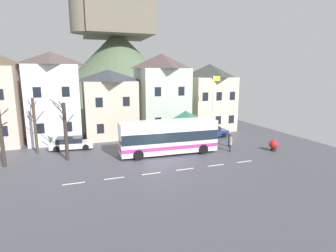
# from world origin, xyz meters

# --- Properties ---
(ground_plane) EXTENTS (40.00, 60.00, 0.07)m
(ground_plane) POSITION_xyz_m (0.00, -0.00, -0.03)
(ground_plane) COLOR #484851
(townhouse_01) EXTENTS (5.72, 5.35, 10.51)m
(townhouse_01) POSITION_xyz_m (-9.25, 11.64, 5.25)
(townhouse_01) COLOR white
(townhouse_01) RESTS_ON ground_plane
(townhouse_02) EXTENTS (6.29, 6.67, 8.53)m
(townhouse_02) POSITION_xyz_m (-2.74, 12.30, 4.26)
(townhouse_02) COLOR beige
(townhouse_02) RESTS_ON ground_plane
(townhouse_03) EXTENTS (6.25, 6.53, 10.64)m
(townhouse_03) POSITION_xyz_m (4.35, 12.23, 5.32)
(townhouse_03) COLOR beige
(townhouse_03) RESTS_ON ground_plane
(townhouse_04) EXTENTS (6.18, 5.88, 9.35)m
(townhouse_04) POSITION_xyz_m (11.39, 11.91, 4.68)
(townhouse_04) COLOR beige
(townhouse_04) RESTS_ON ground_plane
(hilltop_castle) EXTENTS (33.33, 33.33, 23.99)m
(hilltop_castle) POSITION_xyz_m (1.91, 32.90, 9.00)
(hilltop_castle) COLOR #54674B
(hilltop_castle) RESTS_ON ground_plane
(transit_bus) EXTENTS (9.95, 2.92, 3.38)m
(transit_bus) POSITION_xyz_m (1.71, 2.14, 1.70)
(transit_bus) COLOR white
(transit_bus) RESTS_ON ground_plane
(bus_shelter) EXTENTS (3.60, 3.60, 3.73)m
(bus_shelter) POSITION_xyz_m (5.35, 6.24, 3.04)
(bus_shelter) COLOR #473D33
(bus_shelter) RESTS_ON ground_plane
(parked_car_00) EXTENTS (4.36, 2.24, 1.35)m
(parked_car_00) POSITION_xyz_m (9.34, 7.27, 0.67)
(parked_car_00) COLOR navy
(parked_car_00) RESTS_ON ground_plane
(parked_car_01) EXTENTS (4.59, 2.37, 1.28)m
(parked_car_01) POSITION_xyz_m (-7.60, 7.32, 0.63)
(parked_car_01) COLOR silver
(parked_car_01) RESTS_ON ground_plane
(pedestrian_00) EXTENTS (0.31, 0.38, 1.66)m
(pedestrian_00) POSITION_xyz_m (9.01, 2.35, 0.88)
(pedestrian_00) COLOR #2D2D38
(pedestrian_00) RESTS_ON ground_plane
(pedestrian_01) EXTENTS (0.33, 0.33, 1.58)m
(pedestrian_01) POSITION_xyz_m (8.07, 0.67, 0.94)
(pedestrian_01) COLOR #2D2D38
(pedestrian_01) RESTS_ON ground_plane
(pedestrian_02) EXTENTS (0.30, 0.31, 1.52)m
(pedestrian_02) POSITION_xyz_m (8.16, 3.87, 0.88)
(pedestrian_02) COLOR #38332D
(pedestrian_02) RESTS_ON ground_plane
(public_bench) EXTENTS (1.79, 0.48, 0.87)m
(public_bench) POSITION_xyz_m (4.81, 7.82, 0.48)
(public_bench) COLOR brown
(public_bench) RESTS_ON ground_plane
(flagpole) EXTENTS (0.95, 0.10, 7.80)m
(flagpole) POSITION_xyz_m (8.65, 5.63, 4.48)
(flagpole) COLOR silver
(flagpole) RESTS_ON ground_plane
(harbour_buoy) EXTENTS (0.94, 0.94, 1.19)m
(harbour_buoy) POSITION_xyz_m (12.48, -0.67, 0.67)
(harbour_buoy) COLOR black
(harbour_buoy) RESTS_ON ground_plane
(bare_tree_00) EXTENTS (2.14, 1.43, 5.59)m
(bare_tree_00) POSITION_xyz_m (-13.18, 3.32, 2.86)
(bare_tree_00) COLOR #382D28
(bare_tree_00) RESTS_ON ground_plane
(bare_tree_01) EXTENTS (1.65, 1.61, 5.66)m
(bare_tree_01) POSITION_xyz_m (-10.93, 6.91, 2.96)
(bare_tree_01) COLOR #47382D
(bare_tree_01) RESTS_ON ground_plane
(bare_tree_02) EXTENTS (2.09, 1.99, 5.83)m
(bare_tree_02) POSITION_xyz_m (-7.99, 3.41, 2.87)
(bare_tree_02) COLOR #382D28
(bare_tree_02) RESTS_ON ground_plane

